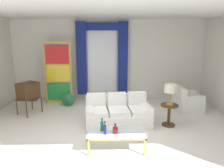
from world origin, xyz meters
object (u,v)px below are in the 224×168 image
(vintage_tv, at_px, (28,91))
(peacock_figurine, at_px, (68,100))
(armchair_white, at_px, (186,102))
(round_side_table, at_px, (169,113))
(couch_white_long, at_px, (118,113))
(bottle_blue_decanter, at_px, (105,129))
(coffee_table, at_px, (116,133))
(bottle_amber_squat, at_px, (102,126))
(stained_glass_divider, at_px, (58,74))
(bottle_crystal_tall, at_px, (115,130))
(table_lamp_brass, at_px, (171,89))

(vintage_tv, xyz_separation_m, peacock_figurine, (1.09, 0.65, -0.51))
(armchair_white, relative_size, round_side_table, 1.46)
(couch_white_long, distance_m, bottle_blue_decanter, 1.54)
(coffee_table, relative_size, bottle_amber_squat, 4.10)
(stained_glass_divider, height_order, round_side_table, stained_glass_divider)
(couch_white_long, bearing_deg, vintage_tv, 162.53)
(bottle_crystal_tall, distance_m, peacock_figurine, 3.35)
(stained_glass_divider, distance_m, round_side_table, 4.06)
(stained_glass_divider, bearing_deg, peacock_figurine, -47.22)
(couch_white_long, xyz_separation_m, bottle_crystal_tall, (-0.12, -1.46, 0.18))
(bottle_crystal_tall, xyz_separation_m, armchair_white, (2.42, 2.53, -0.20))
(peacock_figurine, xyz_separation_m, table_lamp_brass, (3.05, -1.65, 0.81))
(armchair_white, distance_m, stained_glass_divider, 4.48)
(round_side_table, bearing_deg, armchair_white, 53.37)
(stained_glass_divider, bearing_deg, bottle_amber_squat, -63.41)
(armchair_white, height_order, stained_glass_divider, stained_glass_divider)
(stained_glass_divider, relative_size, round_side_table, 3.70)
(bottle_blue_decanter, xyz_separation_m, armchair_white, (2.64, 2.57, -0.24))
(bottle_blue_decanter, height_order, bottle_crystal_tall, bottle_blue_decanter)
(coffee_table, relative_size, vintage_tv, 0.92)
(stained_glass_divider, bearing_deg, coffee_table, -59.58)
(vintage_tv, xyz_separation_m, round_side_table, (4.14, -1.00, -0.37))
(bottle_blue_decanter, distance_m, armchair_white, 3.69)
(armchair_white, distance_m, table_lamp_brass, 1.69)
(couch_white_long, distance_m, bottle_crystal_tall, 1.47)
(bottle_blue_decanter, relative_size, bottle_crystal_tall, 1.31)
(vintage_tv, height_order, stained_glass_divider, stained_glass_divider)
(bottle_crystal_tall, bearing_deg, bottle_amber_squat, 156.38)
(couch_white_long, relative_size, bottle_blue_decanter, 6.32)
(peacock_figurine, relative_size, table_lamp_brass, 1.05)
(round_side_table, bearing_deg, bottle_blue_decanter, -142.13)
(stained_glass_divider, relative_size, table_lamp_brass, 3.86)
(bottle_blue_decanter, xyz_separation_m, round_side_table, (1.74, 1.35, -0.17))
(coffee_table, xyz_separation_m, bottle_amber_squat, (-0.31, 0.04, 0.16))
(stained_glass_divider, xyz_separation_m, round_side_table, (3.43, -2.06, -0.70))
(bottle_amber_squat, height_order, table_lamp_brass, table_lamp_brass)
(bottle_blue_decanter, height_order, bottle_amber_squat, bottle_amber_squat)
(vintage_tv, relative_size, peacock_figurine, 2.24)
(couch_white_long, bearing_deg, bottle_crystal_tall, -94.55)
(round_side_table, bearing_deg, couch_white_long, 174.32)
(bottle_amber_squat, bearing_deg, table_lamp_brass, 33.51)
(couch_white_long, height_order, table_lamp_brass, table_lamp_brass)
(stained_glass_divider, distance_m, table_lamp_brass, 4.00)
(table_lamp_brass, bearing_deg, bottle_blue_decanter, -142.13)
(bottle_amber_squat, height_order, stained_glass_divider, stained_glass_divider)
(peacock_figurine, bearing_deg, stained_glass_divider, 132.78)
(bottle_blue_decanter, height_order, vintage_tv, vintage_tv)
(bottle_blue_decanter, bearing_deg, armchair_white, 44.19)
(bottle_blue_decanter, xyz_separation_m, table_lamp_brass, (1.74, 1.35, 0.50))
(coffee_table, height_order, bottle_amber_squat, bottle_amber_squat)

